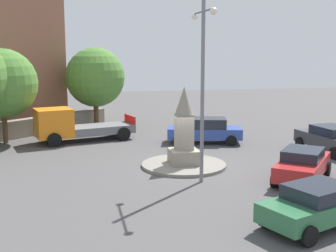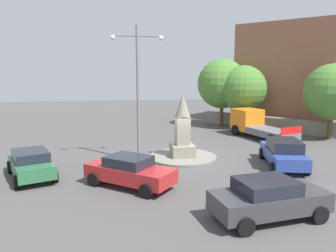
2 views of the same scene
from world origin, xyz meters
TOP-DOWN VIEW (x-y plane):
  - ground_plane at (0.00, 0.00)m, footprint 80.00×80.00m
  - traffic_island at (0.00, 0.00)m, footprint 4.14×4.14m
  - monument at (0.00, 0.00)m, footprint 1.38×1.38m
  - streetlamp at (-2.67, -0.12)m, footprint 2.98×0.28m
  - car_blue_passing at (5.17, -2.64)m, footprint 2.83×4.77m
  - car_green_approaching at (-8.22, -2.37)m, footprint 3.01×4.26m
  - car_dark_grey_parked_left at (1.30, -8.71)m, footprint 4.40×2.43m
  - car_red_waiting at (-3.44, -4.47)m, footprint 4.27×3.96m
  - truck_orange_parked_right at (7.13, 5.33)m, footprint 3.42×6.32m
  - stone_boundary_wall at (9.82, 8.27)m, footprint 9.17×10.70m
  - corner_building at (13.37, 11.26)m, footprint 10.82×11.19m
  - tree_near_wall at (12.44, 3.61)m, footprint 4.32×4.32m
  - tree_mid_cluster at (6.19, 11.03)m, footprint 4.66×4.66m
  - tree_far_corner at (7.60, 9.36)m, footprint 4.19×4.19m

SIDE VIEW (x-z plane):
  - ground_plane at x=0.00m, z-range 0.00..0.00m
  - traffic_island at x=0.00m, z-range 0.00..0.15m
  - stone_boundary_wall at x=9.82m, z-range 0.00..1.15m
  - car_green_approaching at x=-8.22m, z-range 0.04..1.45m
  - car_red_waiting at x=-3.44m, z-range 0.03..1.46m
  - car_dark_grey_parked_left at x=1.30m, z-range 0.03..1.53m
  - car_blue_passing at x=5.17m, z-range 0.02..1.56m
  - truck_orange_parked_right at x=7.13m, z-range -0.05..2.10m
  - monument at x=0.00m, z-range -0.16..3.61m
  - tree_far_corner at x=7.60m, z-range 0.77..6.53m
  - tree_near_wall at x=12.44m, z-range 0.74..6.57m
  - tree_mid_cluster at x=6.19m, z-range 0.85..7.22m
  - streetlamp at x=-2.67m, z-range 0.76..8.55m
  - corner_building at x=13.37m, z-range 0.00..9.71m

